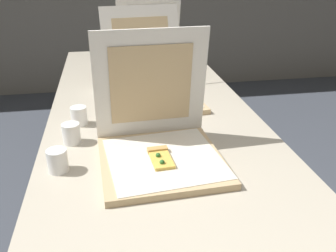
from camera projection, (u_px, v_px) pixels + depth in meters
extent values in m
cube|color=#BCB29E|center=(155.00, 124.00, 1.48)|extent=(0.86, 2.47, 0.03)
cylinder|color=gray|center=(84.00, 107.00, 2.62)|extent=(0.04, 0.04, 0.72)
cylinder|color=gray|center=(182.00, 101.00, 2.73)|extent=(0.04, 0.04, 0.72)
cube|color=tan|center=(161.00, 161.00, 1.16)|extent=(0.40, 0.40, 0.02)
cube|color=silver|center=(164.00, 158.00, 1.15)|extent=(0.38, 0.38, 0.00)
cube|color=white|center=(151.00, 85.00, 1.22)|extent=(0.38, 0.07, 0.38)
cube|color=tan|center=(151.00, 85.00, 1.22)|extent=(0.28, 0.05, 0.27)
cube|color=#E5B74C|center=(161.00, 159.00, 1.13)|extent=(0.07, 0.12, 0.01)
cube|color=tan|center=(157.00, 150.00, 1.18)|extent=(0.07, 0.03, 0.02)
sphere|color=#2D6628|center=(158.00, 155.00, 1.14)|extent=(0.02, 0.02, 0.02)
sphere|color=#2D6628|center=(162.00, 162.00, 1.10)|extent=(0.02, 0.02, 0.02)
cube|color=tan|center=(155.00, 101.00, 1.64)|extent=(0.43, 0.43, 0.02)
cube|color=silver|center=(153.00, 98.00, 1.64)|extent=(0.40, 0.40, 0.00)
cube|color=white|center=(141.00, 46.00, 1.77)|extent=(0.39, 0.16, 0.37)
cube|color=tan|center=(141.00, 47.00, 1.76)|extent=(0.28, 0.11, 0.27)
cube|color=#E5B74C|center=(153.00, 100.00, 1.59)|extent=(0.10, 0.15, 0.01)
cube|color=tan|center=(154.00, 94.00, 1.66)|extent=(0.08, 0.04, 0.02)
sphere|color=#2D6628|center=(156.00, 100.00, 1.57)|extent=(0.02, 0.02, 0.02)
cube|color=tan|center=(156.00, 68.00, 2.11)|extent=(0.42, 0.42, 0.02)
cube|color=silver|center=(155.00, 66.00, 2.10)|extent=(0.36, 0.36, 0.00)
cube|color=white|center=(149.00, 28.00, 2.17)|extent=(0.39, 0.11, 0.38)
cube|color=tan|center=(149.00, 28.00, 2.16)|extent=(0.28, 0.08, 0.27)
cube|color=#EAC156|center=(163.00, 65.00, 2.12)|extent=(0.09, 0.12, 0.01)
cube|color=tan|center=(158.00, 62.00, 2.16)|extent=(0.06, 0.04, 0.02)
sphere|color=red|center=(166.00, 64.00, 2.10)|extent=(0.02, 0.02, 0.02)
cylinder|color=white|center=(71.00, 133.00, 1.28)|extent=(0.06, 0.06, 0.07)
cylinder|color=white|center=(79.00, 116.00, 1.42)|extent=(0.06, 0.06, 0.07)
cylinder|color=white|center=(99.00, 83.00, 1.78)|extent=(0.06, 0.06, 0.07)
cylinder|color=white|center=(58.00, 161.00, 1.11)|extent=(0.06, 0.06, 0.07)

